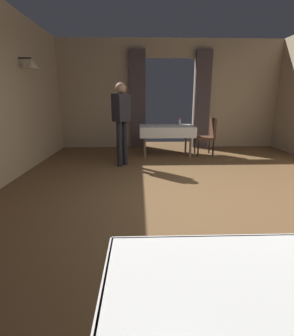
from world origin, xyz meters
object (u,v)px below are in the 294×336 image
dining_table_near (284,331)px  person_waiter_by_doorway (121,118)px  chair_mid_right (208,135)px  dining_table_mid (167,130)px  plate_mid_b (150,126)px  flower_vase_mid (180,121)px

dining_table_near → person_waiter_by_doorway: size_ratio=0.73×
person_waiter_by_doorway → chair_mid_right: bearing=25.8°
dining_table_mid → plate_mid_b: 0.44m
flower_vase_mid → plate_mid_b: (-0.78, -0.28, -0.10)m
chair_mid_right → person_waiter_by_doorway: 2.40m
dining_table_mid → plate_mid_b: (-0.42, -0.07, 0.10)m
chair_mid_right → person_waiter_by_doorway: size_ratio=0.54×
dining_table_near → plate_mid_b: plate_mid_b is taller
dining_table_mid → flower_vase_mid: (0.36, 0.21, 0.20)m
plate_mid_b → person_waiter_by_doorway: (-0.63, -0.93, 0.27)m
dining_table_mid → flower_vase_mid: 0.46m
dining_table_near → dining_table_mid: (0.22, 5.69, 0.00)m
dining_table_near → chair_mid_right: size_ratio=1.35×
dining_table_near → chair_mid_right: chair_mid_right is taller
dining_table_mid → person_waiter_by_doorway: bearing=-136.6°
person_waiter_by_doorway → plate_mid_b: bearing=55.7°
dining_table_mid → person_waiter_by_doorway: 1.50m
dining_table_mid → flower_vase_mid: flower_vase_mid is taller
chair_mid_right → flower_vase_mid: size_ratio=4.71×
person_waiter_by_doorway → dining_table_mid: bearing=43.4°
plate_mid_b → person_waiter_by_doorway: person_waiter_by_doorway is taller
dining_table_near → plate_mid_b: 5.62m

